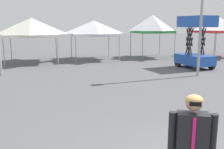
{
  "coord_description": "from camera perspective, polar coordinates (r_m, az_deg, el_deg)",
  "views": [
    {
      "loc": [
        -2.38,
        -3.46,
        2.7
      ],
      "look_at": [
        -0.15,
        3.32,
        1.3
      ],
      "focal_mm": 41.04,
      "sensor_mm": 36.0,
      "label": 1
    }
  ],
  "objects": [
    {
      "name": "canopy_tent_behind_center",
      "position": [
        23.75,
        22.29,
        10.33
      ],
      "size": [
        3.71,
        3.71,
        3.43
      ],
      "color": "#9E9EA3",
      "rests_on": "ground"
    },
    {
      "name": "scissor_lift",
      "position": [
        16.85,
        17.99,
        4.84
      ],
      "size": [
        1.6,
        2.42,
        3.21
      ],
      "color": "black",
      "rests_on": "ground"
    },
    {
      "name": "canopy_tent_behind_right",
      "position": [
        21.56,
        8.97,
        11.03
      ],
      "size": [
        3.02,
        3.02,
        3.46
      ],
      "color": "#9E9EA3",
      "rests_on": "ground"
    },
    {
      "name": "canopy_tent_behind_left",
      "position": [
        19.31,
        -17.49,
        9.95
      ],
      "size": [
        3.83,
        3.83,
        3.16
      ],
      "color": "#9E9EA3",
      "rests_on": "ground"
    },
    {
      "name": "person_foreground",
      "position": [
        3.85,
        17.27,
        -15.03
      ],
      "size": [
        0.59,
        0.41,
        1.78
      ],
      "color": "#33384C",
      "rests_on": "ground"
    },
    {
      "name": "canopy_tent_far_left",
      "position": [
        20.02,
        -4.11,
        10.22
      ],
      "size": [
        3.55,
        3.55,
        3.0
      ],
      "color": "#9E9EA3",
      "rests_on": "ground"
    }
  ]
}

